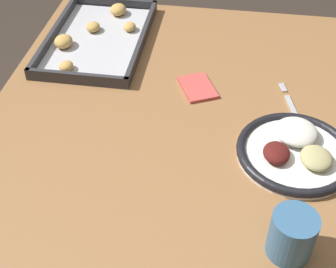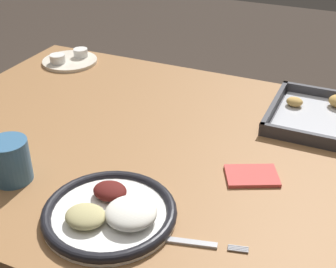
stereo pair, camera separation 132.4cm
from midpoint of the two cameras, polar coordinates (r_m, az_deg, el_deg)
dining_table at (r=0.90m, az=-32.66°, el=-25.01°), size 1.27×0.88×0.74m
dinner_plate at (r=0.69m, az=-16.08°, el=-27.54°), size 0.25×0.25×0.04m
fork at (r=0.75m, az=-11.48°, el=-17.39°), size 0.19×0.06×0.00m
baking_tray at (r=1.12m, az=-34.74°, el=-0.29°), size 0.42×0.27×0.04m
drinking_cup at (r=0.64m, az=-30.43°, el=-45.27°), size 0.08×0.08×0.09m
napkin at (r=0.86m, az=-25.56°, el=-11.04°), size 0.13×0.11×0.01m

